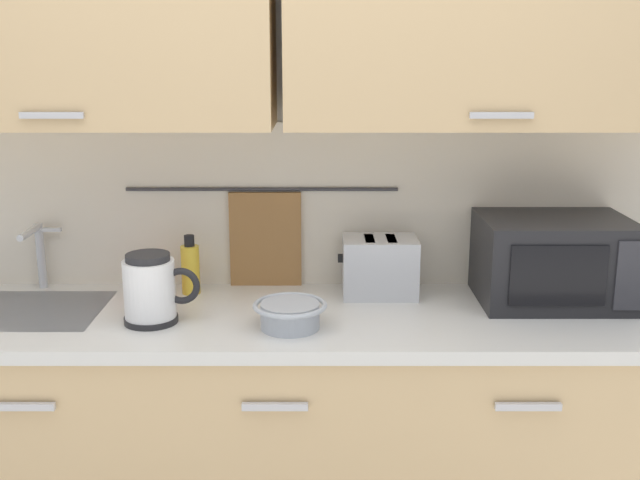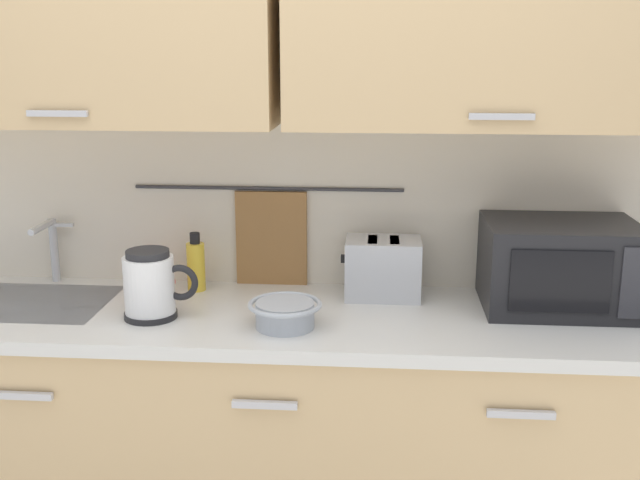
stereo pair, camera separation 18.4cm
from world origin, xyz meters
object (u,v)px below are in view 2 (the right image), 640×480
object	(u,v)px
dish_soap_bottle	(196,265)
mug_near_sink	(152,281)
electric_kettle	(151,285)
mixing_bowl	(285,312)
microwave	(560,265)
toaster	(383,268)

from	to	relation	value
dish_soap_bottle	mug_near_sink	distance (m)	0.15
electric_kettle	dish_soap_bottle	world-z (taller)	electric_kettle
electric_kettle	mixing_bowl	distance (m)	0.41
microwave	toaster	xyz separation A→B (m)	(-0.54, 0.06, -0.04)
dish_soap_bottle	toaster	distance (m)	0.62
microwave	dish_soap_bottle	world-z (taller)	microwave
microwave	toaster	distance (m)	0.55
dish_soap_bottle	electric_kettle	bearing A→B (deg)	-104.08
mug_near_sink	microwave	bearing A→B (deg)	-0.45
mixing_bowl	toaster	size ratio (longest dim) A/B	0.84
microwave	mug_near_sink	bearing A→B (deg)	179.55
mug_near_sink	mixing_bowl	world-z (taller)	mug_near_sink
electric_kettle	mixing_bowl	xyz separation A→B (m)	(0.41, -0.05, -0.06)
toaster	mug_near_sink	bearing A→B (deg)	-175.83
mug_near_sink	dish_soap_bottle	bearing A→B (deg)	28.49
toaster	dish_soap_bottle	bearing A→B (deg)	178.55
toaster	mixing_bowl	bearing A→B (deg)	-132.29
microwave	electric_kettle	world-z (taller)	microwave
electric_kettle	mixing_bowl	size ratio (longest dim) A/B	1.06
mixing_bowl	toaster	distance (m)	0.42
microwave	toaster	size ratio (longest dim) A/B	1.80
mug_near_sink	mixing_bowl	bearing A→B (deg)	-28.51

